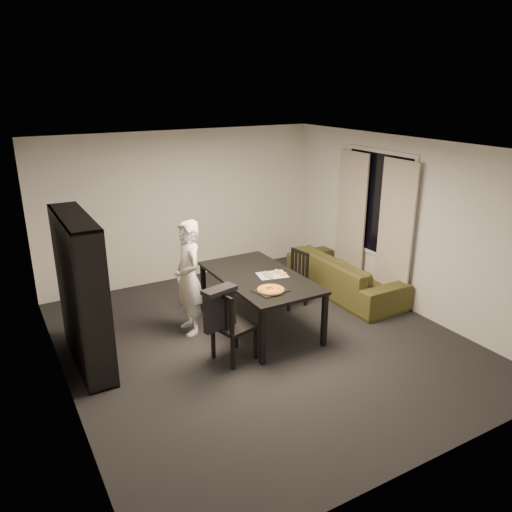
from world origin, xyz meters
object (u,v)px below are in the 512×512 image
chair_right (295,274)px  sofa (345,275)px  baking_tray (271,291)px  person (188,278)px  chair_left (228,322)px  pepperoni_pizza (271,290)px  bookshelf (82,292)px  dining_table (260,280)px

chair_right → sofa: bearing=79.2°
baking_tray → sofa: bearing=24.6°
person → sofa: person is taller
person → baking_tray: size_ratio=4.04×
chair_left → pepperoni_pizza: 0.70m
pepperoni_pizza → person: bearing=129.6°
bookshelf → baking_tray: 2.32m
chair_left → person: size_ratio=0.59×
chair_right → bookshelf: bearing=-93.6°
bookshelf → chair_left: bearing=-28.8°
dining_table → person: bearing=158.0°
dining_table → chair_right: (0.88, 0.43, -0.22)m
dining_table → person: person is taller
chair_right → baking_tray: 1.44m
bookshelf → dining_table: (2.33, -0.22, -0.23)m
chair_left → pepperoni_pizza: bearing=-97.8°
dining_table → chair_right: 1.01m
dining_table → person: (-0.91, 0.37, 0.09)m
bookshelf → person: bearing=5.8°
bookshelf → pepperoni_pizza: size_ratio=5.43×
person → baking_tray: bearing=42.4°
dining_table → chair_left: (-0.80, -0.62, -0.17)m
bookshelf → pepperoni_pizza: bookshelf is taller
chair_right → person: bearing=-95.2°
bookshelf → dining_table: size_ratio=1.00×
bookshelf → chair_left: (1.54, -0.84, -0.40)m
chair_left → sofa: size_ratio=0.43×
chair_left → baking_tray: bearing=-96.5°
chair_left → chair_right: size_ratio=1.11×
pepperoni_pizza → bookshelf: bearing=160.5°
sofa → chair_right: bearing=86.4°
dining_table → chair_left: size_ratio=1.97×
bookshelf → person: (1.42, 0.14, -0.14)m
baking_tray → person: bearing=130.4°
dining_table → baking_tray: (-0.14, -0.53, 0.08)m
chair_left → person: bearing=-7.2°
bookshelf → sofa: bookshelf is taller
bookshelf → chair_right: bearing=3.7°
person → sofa: size_ratio=0.73×
person → baking_tray: person is taller
chair_right → sofa: size_ratio=0.39×
bookshelf → baking_tray: size_ratio=4.75×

